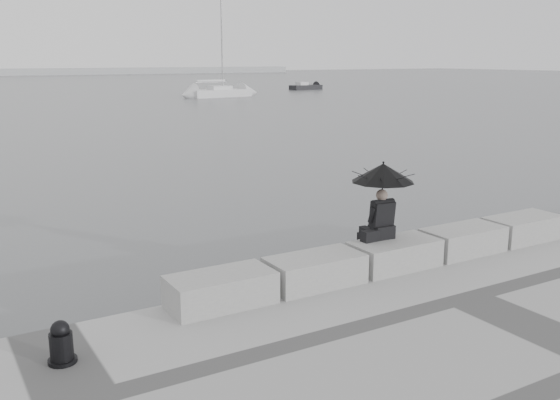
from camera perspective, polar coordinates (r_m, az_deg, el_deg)
ground at (r=11.85m, az=8.85°, el=-7.82°), size 360.00×360.00×0.00m
stone_block_far_left at (r=9.50m, az=-5.43°, el=-8.18°), size 1.60×0.80×0.50m
stone_block_left at (r=10.29m, az=3.21°, el=-6.47°), size 1.60×0.80×0.50m
stone_block_centre at (r=11.28m, az=10.43°, el=-4.92°), size 1.60×0.80×0.50m
stone_block_right at (r=12.43m, az=16.38°, el=-3.57°), size 1.60×0.80×0.50m
stone_block_far_right at (r=13.69m, az=21.27°, el=-2.43°), size 1.60×0.80×0.50m
seated_person at (r=11.13m, az=9.41°, el=1.50°), size 1.12×1.12×1.39m
bag at (r=11.08m, az=8.23°, el=-3.27°), size 0.31×0.17×0.20m
mooring_bollard at (r=8.24m, az=-19.36°, el=-12.46°), size 0.35×0.35×0.56m
sailboat_right at (r=68.94m, az=-5.55°, el=9.81°), size 7.04×3.09×12.90m
small_motorboat at (r=84.90m, az=2.38°, el=10.27°), size 4.74×2.13×1.10m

